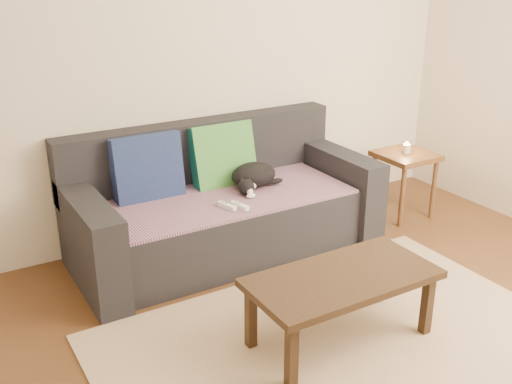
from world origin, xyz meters
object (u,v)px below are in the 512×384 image
at_px(wii_remote_a, 227,206).
at_px(wii_remote_b, 240,206).
at_px(side_table, 405,164).
at_px(coffee_table, 342,284).
at_px(sofa, 223,209).
at_px(cat, 253,176).

bearing_deg(wii_remote_a, wii_remote_b, -135.34).
relative_size(wii_remote_b, side_table, 0.29).
distance_m(side_table, coffee_table, 1.87).
relative_size(sofa, side_table, 4.02).
xyz_separation_m(wii_remote_a, wii_remote_b, (0.07, -0.04, 0.00)).
height_order(cat, wii_remote_a, cat).
distance_m(cat, coffee_table, 1.29).
distance_m(cat, wii_remote_a, 0.42).
distance_m(wii_remote_b, coffee_table, 0.99).
height_order(sofa, side_table, sofa).
xyz_separation_m(sofa, wii_remote_b, (-0.04, -0.32, 0.15)).
bearing_deg(sofa, wii_remote_a, -112.07).
relative_size(sofa, cat, 5.27).
bearing_deg(sofa, cat, -9.40).
relative_size(cat, side_table, 0.76).
bearing_deg(sofa, coffee_table, -88.93).
relative_size(side_table, coffee_table, 0.52).
height_order(cat, side_table, cat).
height_order(sofa, cat, sofa).
bearing_deg(coffee_table, side_table, 36.62).
bearing_deg(side_table, wii_remote_b, -175.11).
height_order(wii_remote_b, side_table, side_table).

